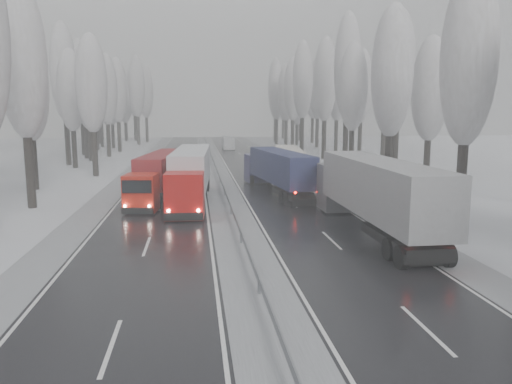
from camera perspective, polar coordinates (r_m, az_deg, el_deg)
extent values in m
plane|color=silver|center=(17.14, 2.13, -16.36)|extent=(260.00, 260.00, 0.00)
cube|color=black|center=(46.51, 2.71, 0.07)|extent=(7.50, 200.00, 0.03)
cube|color=black|center=(45.94, -10.31, -0.18)|extent=(7.50, 200.00, 0.03)
cube|color=#A2A5AA|center=(45.93, -3.76, -0.05)|extent=(3.00, 200.00, 0.04)
cube|color=#A2A5AA|center=(47.58, 8.60, 0.19)|extent=(2.40, 200.00, 0.04)
cube|color=#A2A5AA|center=(46.51, -16.41, -0.29)|extent=(2.40, 200.00, 0.04)
cube|color=slate|center=(45.84, -3.77, 0.67)|extent=(0.06, 200.00, 0.32)
cube|color=slate|center=(43.91, -3.62, -0.10)|extent=(0.12, 0.12, 0.60)
cube|color=slate|center=(75.64, -5.05, 3.80)|extent=(0.12, 0.12, 0.60)
cylinder|color=black|center=(35.84, 22.38, 1.15)|extent=(0.68, 0.68, 5.60)
ellipsoid|color=#999593|center=(35.70, 23.19, 13.97)|extent=(3.60, 3.60, 11.45)
cylinder|color=black|center=(45.81, 14.88, 3.16)|extent=(0.68, 0.68, 5.62)
ellipsoid|color=#999593|center=(45.71, 15.31, 13.22)|extent=(3.60, 3.60, 11.48)
cylinder|color=black|center=(51.71, 18.92, 3.25)|extent=(0.64, 0.64, 4.94)
ellipsoid|color=#999593|center=(51.51, 19.33, 11.08)|extent=(3.60, 3.60, 10.09)
cylinder|color=black|center=(54.59, 15.03, 3.93)|extent=(0.66, 0.66, 5.32)
ellipsoid|color=#999593|center=(54.46, 15.37, 11.92)|extent=(3.60, 3.60, 10.88)
cylinder|color=black|center=(59.09, 15.62, 4.76)|extent=(0.72, 0.72, 6.31)
ellipsoid|color=#999593|center=(59.13, 16.01, 13.50)|extent=(3.60, 3.60, 12.90)
cylinder|color=black|center=(64.08, 10.83, 4.84)|extent=(0.67, 0.67, 5.38)
ellipsoid|color=#999593|center=(63.98, 11.04, 11.71)|extent=(3.60, 3.60, 10.98)
cylinder|color=black|center=(69.99, 14.75, 4.74)|extent=(0.62, 0.62, 4.59)
ellipsoid|color=#999593|center=(69.81, 14.97, 10.11)|extent=(3.60, 3.60, 9.39)
cylinder|color=black|center=(69.45, 10.18, 5.83)|extent=(0.76, 0.76, 6.95)
ellipsoid|color=#999593|center=(69.60, 10.42, 14.01)|extent=(3.60, 3.60, 14.19)
cylinder|color=black|center=(75.51, 14.33, 5.82)|extent=(0.74, 0.74, 6.59)
ellipsoid|color=#999593|center=(75.58, 14.62, 12.96)|extent=(3.60, 3.60, 13.46)
cylinder|color=black|center=(79.22, 7.77, 6.08)|extent=(0.72, 0.72, 6.37)
ellipsoid|color=#999593|center=(79.26, 7.91, 12.66)|extent=(3.60, 3.60, 13.01)
cylinder|color=black|center=(85.11, 11.77, 6.05)|extent=(0.70, 0.70, 5.97)
ellipsoid|color=#999593|center=(85.10, 11.96, 11.80)|extent=(3.60, 3.60, 12.20)
cylinder|color=black|center=(89.31, 5.26, 6.57)|extent=(0.74, 0.74, 6.65)
ellipsoid|color=#999593|center=(89.39, 5.35, 12.66)|extent=(3.60, 3.60, 13.59)
cylinder|color=black|center=(95.00, 9.13, 6.49)|extent=(0.71, 0.71, 6.14)
ellipsoid|color=#999593|center=(95.00, 9.26, 11.78)|extent=(3.60, 3.60, 12.54)
cylinder|color=black|center=(98.91, 4.19, 6.66)|extent=(0.71, 0.71, 6.05)
ellipsoid|color=#999593|center=(98.91, 4.25, 11.67)|extent=(3.60, 3.60, 12.37)
cylinder|color=black|center=(104.09, 6.99, 6.81)|extent=(0.72, 0.72, 6.30)
ellipsoid|color=#999593|center=(104.11, 7.08, 11.76)|extent=(3.60, 3.60, 12.87)
cylinder|color=black|center=(106.30, 3.44, 6.80)|extent=(0.70, 0.70, 5.88)
ellipsoid|color=#999593|center=(106.28, 3.49, 11.32)|extent=(3.60, 3.60, 12.00)
cylinder|color=black|center=(110.84, 4.67, 6.62)|extent=(0.64, 0.64, 4.86)
ellipsoid|color=#999593|center=(110.75, 4.72, 10.21)|extent=(3.60, 3.60, 9.92)
cylinder|color=black|center=(113.14, 2.34, 6.98)|extent=(0.70, 0.70, 5.98)
ellipsoid|color=#999593|center=(113.13, 2.37, 11.30)|extent=(3.60, 3.60, 12.21)
cylinder|color=black|center=(118.86, 6.45, 7.08)|extent=(0.71, 0.71, 6.19)
ellipsoid|color=#999593|center=(118.87, 6.53, 11.35)|extent=(3.60, 3.60, 12.64)
cylinder|color=black|center=(123.04, 2.21, 7.36)|extent=(0.75, 0.75, 6.86)
ellipsoid|color=#999593|center=(123.12, 2.23, 11.92)|extent=(3.60, 3.60, 14.01)
cylinder|color=black|center=(128.27, 5.02, 7.12)|extent=(0.68, 0.68, 5.55)
ellipsoid|color=#999593|center=(128.23, 5.07, 10.66)|extent=(3.60, 3.60, 11.33)
cylinder|color=black|center=(133.75, 2.20, 7.35)|extent=(0.71, 0.71, 6.09)
ellipsoid|color=#999593|center=(133.75, 2.23, 11.08)|extent=(3.60, 3.60, 12.45)
cylinder|color=black|center=(138.17, 3.10, 7.27)|extent=(0.67, 0.67, 5.49)
ellipsoid|color=#999593|center=(138.13, 3.13, 10.53)|extent=(3.60, 3.60, 11.21)
cylinder|color=black|center=(42.03, -24.43, 2.27)|extent=(0.69, 0.69, 5.83)
ellipsoid|color=#999593|center=(41.97, -25.21, 13.63)|extent=(3.60, 3.60, 11.92)
cylinder|color=black|center=(52.00, -24.02, 3.03)|extent=(0.65, 0.65, 5.03)
ellipsoid|color=#999593|center=(51.82, -24.55, 10.95)|extent=(3.60, 3.60, 10.28)
cylinder|color=black|center=(60.28, -17.94, 4.32)|extent=(0.67, 0.67, 5.44)
ellipsoid|color=#999593|center=(60.17, -18.31, 11.70)|extent=(3.60, 3.60, 11.11)
cylinder|color=black|center=(66.06, -24.05, 4.48)|extent=(0.69, 0.69, 5.72)
ellipsoid|color=#999593|center=(66.00, -24.53, 11.57)|extent=(3.60, 3.60, 11.69)
cylinder|color=black|center=(69.95, -20.04, 4.74)|extent=(0.66, 0.66, 5.23)
ellipsoid|color=#999593|center=(69.84, -20.38, 10.85)|extent=(3.60, 3.60, 10.68)
cylinder|color=black|center=(74.21, -20.73, 5.46)|extent=(0.74, 0.74, 6.60)
ellipsoid|color=#999593|center=(74.28, -21.15, 12.73)|extent=(3.60, 3.60, 13.49)
cylinder|color=black|center=(79.33, -18.41, 5.27)|extent=(0.65, 0.65, 5.16)
ellipsoid|color=#999593|center=(79.22, -18.68, 10.59)|extent=(3.60, 3.60, 10.54)
cylinder|color=black|center=(83.50, -18.82, 5.64)|extent=(0.69, 0.69, 5.79)
ellipsoid|color=#999593|center=(83.46, -19.12, 11.31)|extent=(3.60, 3.60, 11.84)
cylinder|color=black|center=(85.67, -16.49, 5.78)|extent=(0.68, 0.68, 5.64)
ellipsoid|color=#999593|center=(85.62, -16.74, 11.17)|extent=(3.60, 3.60, 11.53)
cylinder|color=black|center=(90.48, -19.13, 6.10)|extent=(0.73, 0.73, 6.56)
ellipsoid|color=#999593|center=(90.53, -19.45, 12.03)|extent=(3.60, 3.60, 13.40)
cylinder|color=black|center=(95.57, -15.36, 6.19)|extent=(0.69, 0.69, 5.79)
ellipsoid|color=#999593|center=(95.54, -15.57, 11.15)|extent=(3.60, 3.60, 11.84)
cylinder|color=black|center=(100.28, -17.75, 6.45)|extent=(0.74, 0.74, 6.65)
ellipsoid|color=#999593|center=(100.34, -18.02, 11.87)|extent=(3.60, 3.60, 13.58)
cylinder|color=black|center=(105.21, -16.03, 6.23)|extent=(0.65, 0.65, 5.12)
ellipsoid|color=#999593|center=(105.12, -16.21, 10.21)|extent=(3.60, 3.60, 10.46)
cylinder|color=black|center=(109.61, -17.21, 6.47)|extent=(0.69, 0.69, 5.84)
ellipsoid|color=#999593|center=(109.59, -17.42, 10.82)|extent=(3.60, 3.60, 11.92)
cylinder|color=black|center=(115.35, -13.30, 6.96)|extent=(0.74, 0.74, 6.67)
ellipsoid|color=#999593|center=(115.41, -13.48, 11.69)|extent=(3.60, 3.60, 13.63)
cylinder|color=black|center=(120.64, -17.43, 6.78)|extent=(0.72, 0.72, 6.31)
ellipsoid|color=#999593|center=(120.66, -17.64, 11.06)|extent=(3.60, 3.60, 12.88)
cylinder|color=black|center=(124.59, -12.36, 7.05)|extent=(0.72, 0.72, 6.29)
ellipsoid|color=#999593|center=(124.61, -12.51, 11.18)|extent=(3.60, 3.60, 12.84)
cylinder|color=black|center=(129.23, -14.68, 6.72)|extent=(0.64, 0.64, 4.86)
ellipsoid|color=#999593|center=(129.15, -14.81, 9.79)|extent=(3.60, 3.60, 9.92)
cylinder|color=black|center=(131.50, -13.63, 7.18)|extent=(0.74, 0.74, 6.63)
ellipsoid|color=#999593|center=(131.55, -13.79, 11.30)|extent=(3.60, 3.60, 13.54)
cylinder|color=black|center=(135.83, -14.60, 7.02)|extent=(0.69, 0.69, 5.79)
ellipsoid|color=#999593|center=(135.80, -14.75, 10.51)|extent=(3.60, 3.60, 11.82)
cube|color=#535257|center=(38.27, 9.21, 0.74)|extent=(2.81, 2.92, 3.34)
cube|color=black|center=(39.49, 8.66, 2.16)|extent=(2.56, 0.14, 1.11)
cube|color=black|center=(39.90, 8.54, -0.84)|extent=(2.78, 0.20, 0.56)
cube|color=gray|center=(29.98, 14.03, 0.51)|extent=(3.00, 14.50, 3.12)
cube|color=black|center=(24.02, 20.22, -7.78)|extent=(2.56, 0.16, 0.50)
cube|color=black|center=(26.80, 16.98, -5.37)|extent=(2.52, 6.15, 0.50)
cube|color=black|center=(24.60, 19.52, -7.88)|extent=(2.56, 0.09, 0.67)
cylinder|color=black|center=(37.31, 7.83, -1.40)|extent=(0.40, 1.16, 1.16)
cylinder|color=black|center=(37.99, 11.23, -1.30)|extent=(0.40, 1.16, 1.16)
cylinder|color=black|center=(26.01, 15.01, -6.31)|extent=(0.40, 1.16, 1.16)
cylinder|color=black|center=(26.98, 19.62, -5.98)|extent=(0.40, 1.16, 1.16)
cylinder|color=black|center=(24.73, 16.29, -7.17)|extent=(0.40, 1.16, 1.16)
cylinder|color=black|center=(25.75, 21.09, -6.78)|extent=(0.40, 1.16, 1.16)
sphere|color=#FF0C05|center=(23.25, 18.11, -5.94)|extent=(0.22, 0.22, 0.22)
sphere|color=#FF0C05|center=(24.23, 22.64, -5.60)|extent=(0.22, 0.22, 0.22)
sphere|color=white|center=(39.58, 7.07, -0.24)|extent=(0.24, 0.24, 0.24)
sphere|color=white|center=(40.17, 9.99, -0.17)|extent=(0.24, 0.24, 0.24)
cube|color=#211E4B|center=(51.53, 0.30, 2.72)|extent=(2.69, 2.77, 2.85)
cube|color=black|center=(52.60, -0.03, 3.58)|extent=(2.18, 0.39, 0.95)
cube|color=black|center=(52.90, -0.06, 1.64)|extent=(2.37, 0.46, 0.47)
cube|color=#16173E|center=(44.36, 2.79, 2.95)|extent=(4.08, 12.55, 2.66)
cube|color=black|center=(38.83, 5.53, -1.03)|extent=(2.18, 0.41, 0.43)
cube|color=black|center=(41.39, 4.20, -0.10)|extent=(2.78, 5.45, 0.43)
cube|color=black|center=(39.34, 5.27, -1.17)|extent=(2.17, 0.35, 0.57)
cylinder|color=black|center=(50.68, -0.56, 1.39)|extent=(0.46, 1.02, 0.99)
cylinder|color=black|center=(51.21, 1.60, 1.46)|extent=(0.46, 1.02, 0.99)
cylinder|color=black|center=(40.76, 3.04, -0.55)|extent=(0.46, 1.02, 0.99)
cylinder|color=black|center=(41.41, 5.67, -0.43)|extent=(0.46, 1.02, 0.99)
cylinder|color=black|center=(39.61, 3.59, -0.84)|extent=(0.46, 1.02, 0.99)
cylinder|color=black|center=(40.27, 6.28, -0.71)|extent=(0.46, 1.02, 0.99)
sphere|color=#FF0C05|center=(38.34, 4.32, 0.01)|extent=(0.19, 0.19, 0.19)
sphere|color=#FF0C05|center=(38.96, 6.83, 0.12)|extent=(0.19, 0.19, 0.19)
sphere|color=white|center=(52.66, -1.02, 2.02)|extent=(0.21, 0.21, 0.21)
sphere|color=white|center=(53.11, 0.88, 2.09)|extent=(0.21, 0.21, 0.21)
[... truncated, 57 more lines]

